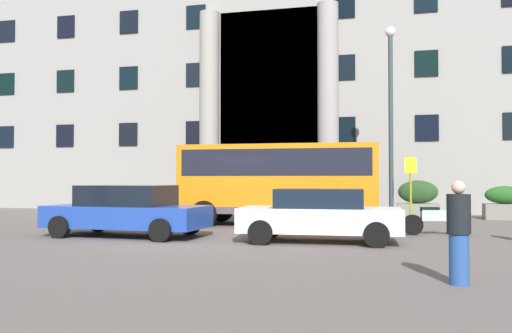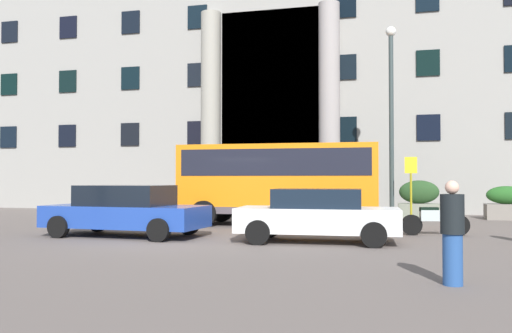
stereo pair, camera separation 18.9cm
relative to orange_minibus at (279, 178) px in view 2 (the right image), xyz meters
The scene contains 13 objects.
ground_plane 6.12m from the orange_minibus, 110.26° to the right, with size 80.00×64.00×0.12m, color #5F5651.
office_building_facade 14.30m from the orange_minibus, 99.62° to the left, with size 38.47×9.77×18.51m.
orange_minibus is the anchor object (origin of this frame).
bus_stop_sign 4.92m from the orange_minibus, 20.58° to the left, with size 0.44×0.08×2.46m.
hedge_planter_west 9.72m from the orange_minibus, 29.07° to the left, with size 1.62×0.81×1.37m.
hedge_planter_east 7.37m from the orange_minibus, 45.87° to the left, with size 1.74×0.77×1.59m.
hedge_planter_far_east 5.22m from the orange_minibus, 66.64° to the left, with size 1.78×0.86×1.50m.
parked_sedan_far 5.89m from the orange_minibus, 127.67° to the right, with size 4.69×2.30×1.46m.
parked_hatchback_near 5.20m from the orange_minibus, 67.08° to the right, with size 4.22×2.04×1.39m.
motorcycle_far_end 5.14m from the orange_minibus, 155.76° to the right, with size 1.94×0.55×0.89m.
scooter_by_planter 5.67m from the orange_minibus, 23.52° to the right, with size 1.95×0.61×0.89m.
pedestrian_woman_with_bag 10.85m from the orange_minibus, 64.10° to the right, with size 0.36×0.36×1.62m.
lamppost_plaza_centre 5.62m from the orange_minibus, 36.40° to the left, with size 0.40×0.40×7.68m.
Camera 2 is at (5.77, -12.85, 1.64)m, focal length 36.83 mm.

